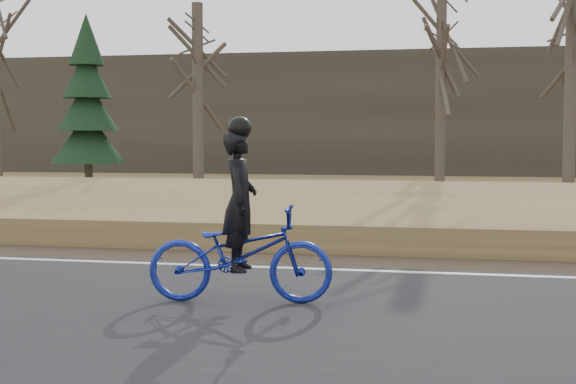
# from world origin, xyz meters

# --- Properties ---
(embankment) EXTENTS (120.00, 5.00, 0.44)m
(embankment) POSITION_xyz_m (0.00, 4.20, 0.22)
(embankment) COLOR olive
(embankment) RESTS_ON ground
(ballast) EXTENTS (120.00, 3.00, 0.45)m
(ballast) POSITION_xyz_m (0.00, 8.00, 0.23)
(ballast) COLOR slate
(ballast) RESTS_ON ground
(railroad) EXTENTS (120.00, 2.40, 0.29)m
(railroad) POSITION_xyz_m (0.00, 8.00, 0.53)
(railroad) COLOR black
(railroad) RESTS_ON ballast
(treeline_backdrop) EXTENTS (120.00, 4.00, 6.00)m
(treeline_backdrop) POSITION_xyz_m (0.00, 30.00, 3.00)
(treeline_backdrop) COLOR #383328
(treeline_backdrop) RESTS_ON ground
(cyclist) EXTENTS (2.10, 0.94, 2.04)m
(cyclist) POSITION_xyz_m (5.67, -2.11, 0.71)
(cyclist) COLOR navy
(cyclist) RESTS_ON road
(bare_tree_near_left) EXTENTS (0.36, 0.36, 6.20)m
(bare_tree_near_left) POSITION_xyz_m (-0.23, 14.55, 3.10)
(bare_tree_near_left) COLOR #4E4439
(bare_tree_near_left) RESTS_ON ground
(bare_tree_center) EXTENTS (0.36, 0.36, 7.84)m
(bare_tree_center) POSITION_xyz_m (7.51, 17.18, 3.92)
(bare_tree_center) COLOR #4E4439
(bare_tree_center) RESTS_ON ground
(bare_tree_right) EXTENTS (0.36, 0.36, 7.69)m
(bare_tree_right) POSITION_xyz_m (11.28, 14.13, 3.84)
(bare_tree_right) COLOR #4E4439
(bare_tree_right) RESTS_ON ground
(conifer) EXTENTS (2.60, 2.60, 6.18)m
(conifer) POSITION_xyz_m (-4.68, 15.73, 2.93)
(conifer) COLOR #4E4439
(conifer) RESTS_ON ground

